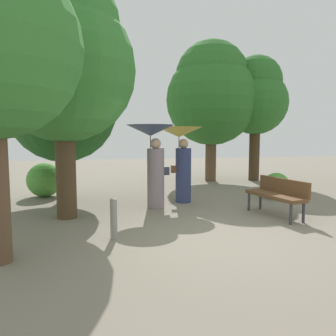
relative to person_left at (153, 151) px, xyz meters
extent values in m
plane|color=gray|center=(0.49, -2.52, -1.42)|extent=(40.00, 40.00, 0.00)
cylinder|color=gray|center=(0.07, 0.00, -0.69)|extent=(0.42, 0.42, 1.47)
sphere|color=tan|center=(0.07, 0.00, 0.17)|extent=(0.26, 0.26, 0.26)
cylinder|color=#333338|center=(-0.06, 0.00, -0.05)|extent=(0.02, 0.02, 0.81)
cone|color=#38476B|center=(-0.06, 0.00, 0.49)|extent=(1.16, 1.16, 0.27)
cube|color=#333342|center=(0.34, 0.00, -0.51)|extent=(0.14, 0.10, 0.20)
cylinder|color=navy|center=(0.91, 0.50, -0.69)|extent=(0.42, 0.42, 1.45)
sphere|color=tan|center=(0.91, 0.50, 0.15)|extent=(0.26, 0.26, 0.26)
cylinder|color=#333338|center=(0.79, 0.50, -0.07)|extent=(0.02, 0.02, 0.79)
cone|color=#D8C64C|center=(0.79, 0.50, 0.46)|extent=(1.23, 1.23, 0.27)
cube|color=brown|center=(0.64, 0.50, -0.52)|extent=(0.14, 0.10, 0.20)
cylinder|color=#38383D|center=(2.18, -0.80, -1.20)|extent=(0.06, 0.06, 0.44)
cylinder|color=#38383D|center=(2.52, -0.73, -1.20)|extent=(0.06, 0.06, 0.44)
cylinder|color=#38383D|center=(2.44, -2.11, -1.20)|extent=(0.06, 0.06, 0.44)
cylinder|color=#38383D|center=(2.77, -2.05, -1.20)|extent=(0.06, 0.06, 0.44)
cube|color=brown|center=(2.48, -1.42, -0.96)|extent=(0.71, 1.56, 0.08)
cube|color=brown|center=(2.71, -1.38, -0.77)|extent=(0.34, 1.48, 0.35)
cylinder|color=brown|center=(-2.20, 1.21, 0.24)|extent=(0.33, 0.33, 3.32)
sphere|color=#235B23|center=(-2.20, 1.21, 1.07)|extent=(2.81, 2.81, 2.81)
sphere|color=#235B23|center=(-2.20, 1.21, 1.73)|extent=(2.24, 2.24, 2.24)
cylinder|color=#42301E|center=(4.82, 4.07, 0.65)|extent=(0.41, 0.41, 4.13)
sphere|color=#2D6B28|center=(4.82, 4.07, 1.68)|extent=(2.51, 2.51, 2.51)
sphere|color=#2D6B28|center=(4.82, 4.07, 2.51)|extent=(2.01, 2.01, 2.01)
cylinder|color=#4C3823|center=(-2.00, -0.58, 0.69)|extent=(0.42, 0.42, 4.22)
sphere|color=#387F33|center=(-2.00, -0.58, 1.75)|extent=(3.05, 3.05, 3.05)
sphere|color=#387F33|center=(-2.00, -0.58, 2.59)|extent=(2.44, 2.44, 2.44)
cylinder|color=brown|center=(3.06, 4.30, 0.71)|extent=(0.43, 0.43, 4.26)
sphere|color=#2D6B28|center=(3.06, 4.30, 1.77)|extent=(3.54, 3.54, 3.54)
sphere|color=#2D6B28|center=(3.06, 4.30, 2.63)|extent=(2.83, 2.83, 2.83)
sphere|color=#4C9338|center=(-2.86, 2.11, -0.92)|extent=(1.00, 1.00, 1.00)
sphere|color=#4C9338|center=(3.62, 0.40, -1.05)|extent=(0.74, 0.74, 0.74)
cylinder|color=gray|center=(-1.07, -2.26, -1.07)|extent=(0.12, 0.12, 0.70)
camera|label=1|loc=(-1.31, -7.71, 0.34)|focal=34.18mm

